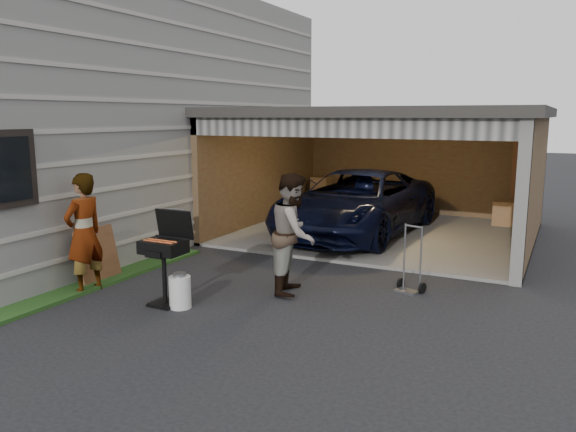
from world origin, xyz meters
name	(u,v)px	position (x,y,z in m)	size (l,w,h in m)	color
ground	(191,316)	(0.00, 0.00, 0.00)	(80.00, 80.00, 0.00)	black
house	(84,115)	(-6.00, 4.00, 2.75)	(7.00, 11.00, 5.50)	#474744
groundcover_strip	(18,311)	(-2.25, -1.00, 0.03)	(0.50, 8.00, 0.06)	#193814
garage	(390,153)	(0.76, 6.79, 1.87)	(6.80, 6.30, 2.90)	#605E59
minivan	(357,205)	(0.28, 5.92, 0.72)	(2.41, 5.22, 1.45)	black
woman	(84,233)	(-2.10, 0.15, 0.94)	(0.69, 0.45, 1.88)	silver
man	(294,233)	(0.80, 1.62, 0.94)	(0.91, 0.71, 1.88)	#502C1F
bbq_grill	(165,250)	(-0.60, 0.24, 0.82)	(0.62, 0.54, 1.38)	black
propane_tank	(180,292)	(-0.33, 0.20, 0.23)	(0.31, 0.31, 0.47)	white
plywood_panel	(98,255)	(-2.34, 0.64, 0.45)	(0.04, 0.82, 0.92)	#54351D
hand_truck	(410,279)	(2.44, 2.44, 0.21)	(0.47, 0.42, 1.07)	slate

